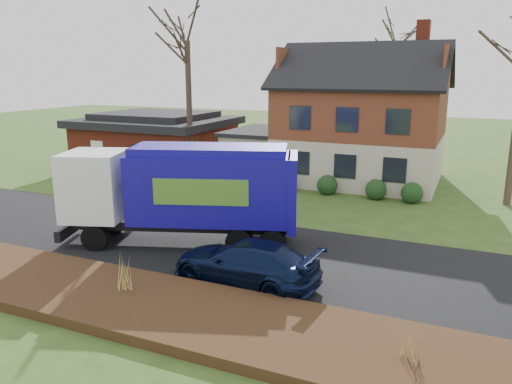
% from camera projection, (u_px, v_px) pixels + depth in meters
% --- Properties ---
extents(ground, '(120.00, 120.00, 0.00)m').
position_uv_depth(ground, '(225.00, 248.00, 18.82)').
color(ground, '#2C4918').
rests_on(ground, ground).
extents(road, '(80.00, 7.00, 0.02)m').
position_uv_depth(road, '(225.00, 248.00, 18.82)').
color(road, black).
rests_on(road, ground).
extents(mulch_verge, '(80.00, 3.50, 0.30)m').
position_uv_depth(mulch_verge, '(139.00, 303.00, 14.08)').
color(mulch_verge, black).
rests_on(mulch_verge, ground).
extents(main_house, '(12.95, 8.95, 9.26)m').
position_uv_depth(main_house, '(353.00, 113.00, 29.63)').
color(main_house, beige).
rests_on(main_house, ground).
extents(ranch_house, '(9.80, 8.20, 3.70)m').
position_uv_depth(ranch_house, '(157.00, 140.00, 34.64)').
color(ranch_house, maroon).
rests_on(ranch_house, ground).
extents(garbage_truck, '(9.21, 5.17, 3.83)m').
position_uv_depth(garbage_truck, '(186.00, 188.00, 18.78)').
color(garbage_truck, black).
rests_on(garbage_truck, ground).
extents(silver_sedan, '(4.49, 2.31, 1.41)m').
position_uv_depth(silver_sedan, '(134.00, 192.00, 24.46)').
color(silver_sedan, '#AFB2B7').
rests_on(silver_sedan, ground).
extents(navy_wagon, '(4.95, 2.37, 1.39)m').
position_uv_depth(navy_wagon, '(245.00, 262.00, 15.59)').
color(navy_wagon, black).
rests_on(navy_wagon, ground).
extents(tree_front_west, '(3.83, 3.83, 11.39)m').
position_uv_depth(tree_front_west, '(186.00, 19.00, 28.56)').
color(tree_front_west, '#3B2E23').
rests_on(tree_front_west, ground).
extents(tree_back, '(3.60, 3.60, 11.41)m').
position_uv_depth(tree_back, '(397.00, 28.00, 36.11)').
color(tree_back, '#443729').
rests_on(tree_back, ground).
extents(grass_clump_mid, '(0.37, 0.31, 1.04)m').
position_uv_depth(grass_clump_mid, '(122.00, 274.00, 14.38)').
color(grass_clump_mid, tan).
rests_on(grass_clump_mid, mulch_verge).
extents(grass_clump_east, '(0.34, 0.28, 0.84)m').
position_uv_depth(grass_clump_east, '(412.00, 343.00, 10.95)').
color(grass_clump_east, olive).
rests_on(grass_clump_east, mulch_verge).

